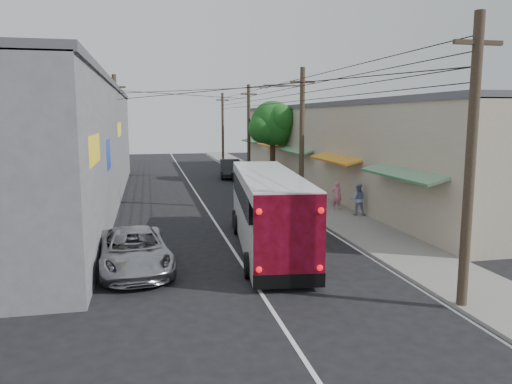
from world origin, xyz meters
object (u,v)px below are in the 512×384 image
Objects in this scene: jeepney at (134,250)px; parked_suv at (262,189)px; coach_bus at (268,209)px; pedestrian_far at (358,199)px; pedestrian_near at (337,195)px; parked_car_far at (230,169)px; parked_car_mid at (249,174)px.

parked_suv reaches higher than jeepney.
pedestrian_far is at bearing 46.09° from coach_bus.
parked_car_far is at bearing -55.53° from pedestrian_near.
jeepney is (-5.24, -1.98, -0.88)m from coach_bus.
parked_car_far is 17.28m from pedestrian_near.
parked_car_mid reaches higher than jeepney.
parked_car_far is at bearing 67.93° from jeepney.
pedestrian_near is at bearing 57.29° from coach_bus.
parked_car_mid is 4.66m from parked_car_far.
parked_car_far is (7.60, 25.92, 0.08)m from jeepney.
parked_car_far is 19.23m from pedestrian_far.
pedestrian_near is at bearing 33.58° from jeepney.
jeepney is at bearing -118.57° from parked_car_mid.
parked_car_far is 2.85× the size of pedestrian_far.
coach_bus reaches higher than parked_suv.
coach_bus is 6.37× the size of pedestrian_far.
pedestrian_near is (10.95, 8.96, 0.19)m from jeepney.
jeepney is 1.06× the size of parked_car_far.
parked_car_mid is at bearing 86.14° from parked_suv.
coach_bus is at bearing 74.03° from pedestrian_near.
parked_car_mid reaches higher than parked_car_far.
coach_bus is 2.11× the size of jeepney.
parked_suv is 3.31× the size of pedestrian_near.
parked_suv is 12.55m from parked_car_far.
parked_car_mid is at bearing -73.20° from parked_car_far.
pedestrian_far is at bearing -85.19° from parked_car_mid.
parked_car_mid reaches higher than parked_suv.
pedestrian_far is at bearing 126.79° from pedestrian_near.
parked_suv is 7.36m from pedestrian_far.
pedestrian_far is at bearing -57.02° from parked_suv.
pedestrian_near reaches higher than parked_car_mid.
parked_car_far reaches higher than jeepney.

